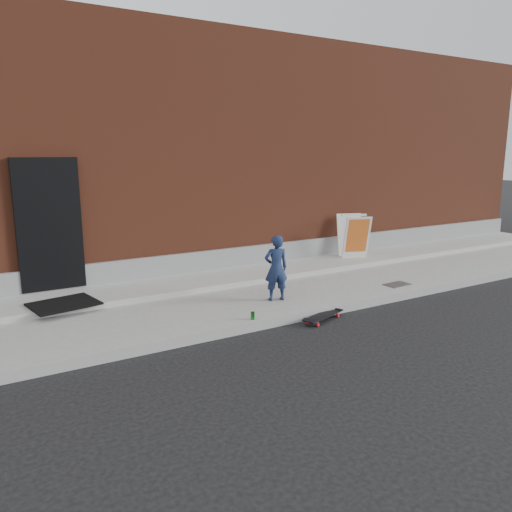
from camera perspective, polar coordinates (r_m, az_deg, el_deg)
ground at (r=7.62m, az=1.85°, el=-8.23°), size 80.00×80.00×0.00m
sidewalk at (r=8.83m, az=-3.42°, el=-4.89°), size 20.00×3.00×0.15m
apron at (r=9.58m, az=-5.92°, el=-2.82°), size 20.00×1.20×0.10m
building at (r=13.58m, az=-14.52°, el=11.00°), size 20.00×8.10×5.00m
child at (r=8.35m, az=2.31°, el=-1.38°), size 0.46×0.36×1.11m
skateboard at (r=7.99m, az=7.68°, el=-6.78°), size 0.86×0.47×0.09m
pizza_sign at (r=11.54m, az=11.10°, el=2.29°), size 0.79×0.85×0.98m
soda_can at (r=7.52m, az=-0.38°, el=-6.84°), size 0.07×0.07×0.12m
doormat at (r=8.45m, az=-21.12°, el=-5.13°), size 1.10×0.95×0.03m
utility_plate at (r=9.79m, az=15.86°, el=-3.15°), size 0.50×0.33×0.01m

